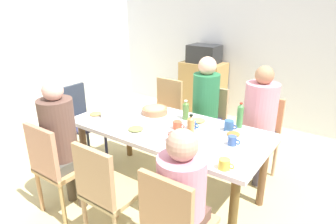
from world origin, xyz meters
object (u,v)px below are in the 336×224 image
person_2 (260,115)px  side_cabinet (203,89)px  cup_2 (232,141)px  cup_5 (229,126)px  chair_6 (174,223)px  dining_table (168,135)px  cup_1 (173,137)px  chair_1 (208,121)px  bowl_0 (155,110)px  bottle_0 (240,116)px  cup_3 (225,164)px  plate_3 (199,122)px  person_6 (182,192)px  plate_1 (136,130)px  bottle_1 (191,127)px  chair_3 (79,118)px  person_1 (205,103)px  cup_0 (105,115)px  bowl_1 (186,145)px  plate_0 (96,115)px  microwave (204,54)px  chair_5 (55,164)px  chair_4 (165,110)px  chair_2 (260,133)px  bottle_2 (186,110)px  cup_6 (192,125)px  plate_2 (233,135)px  person_5 (61,137)px  cup_4 (178,125)px

person_2 → side_cabinet: bearing=135.5°
cup_2 → cup_5: bearing=119.6°
cup_5 → chair_6: bearing=-83.7°
dining_table → cup_1: bearing=-46.6°
cup_5 → dining_table: bearing=-154.1°
chair_1 → person_2: (0.63, -0.09, 0.25)m
bowl_0 → side_cabinet: size_ratio=0.30×
cup_5 → bottle_0: (0.05, 0.13, 0.07)m
cup_3 → chair_6: bearing=-105.6°
plate_3 → person_6: bearing=-66.1°
plate_1 → bottle_1: bearing=18.4°
bottle_1 → chair_3: bearing=176.7°
chair_1 → bottle_1: bearing=-71.7°
cup_2 → person_1: bearing=131.4°
cup_0 → cup_2: size_ratio=1.13×
chair_1 → cup_0: 1.23m
chair_6 → person_6: bearing=90.0°
person_1 → bowl_1: size_ratio=6.95×
plate_0 → microwave: bearing=90.2°
chair_5 → cup_2: 1.54m
plate_3 → bowl_0: size_ratio=0.86×
chair_4 → bowl_0: chair_4 is taller
person_1 → chair_2: 0.68m
chair_5 → cup_2: size_ratio=8.47×
bottle_2 → chair_1: bearing=93.4°
microwave → cup_1: bearing=-67.1°
cup_5 → cup_6: cup_5 is taller
person_6 → chair_2: bearing=90.0°
cup_3 → bottle_0: bearing=104.8°
plate_2 → cup_6: bearing=-170.9°
chair_1 → person_5: 1.70m
chair_6 → cup_0: size_ratio=7.48×
chair_5 → person_1: bearing=68.1°
microwave → dining_table: bearing=-69.9°
person_1 → plate_3: bearing=-68.6°
person_1 → cup_6: 0.67m
person_1 → bowl_1: 1.09m
plate_0 → cup_1: (0.98, -0.02, 0.03)m
cup_5 → bottle_0: size_ratio=0.49×
chair_3 → side_cabinet: size_ratio=1.00×
person_6 → chair_4: bearing=128.8°
bowl_1 → bottle_2: size_ratio=0.93×
person_2 → chair_5: 2.02m
chair_3 → plate_2: 1.93m
cup_1 → chair_5: bearing=-144.5°
plate_3 → cup_1: cup_1 is taller
plate_3 → microwave: size_ratio=0.49×
plate_2 → cup_4: size_ratio=1.70×
person_2 → chair_4: person_2 is taller
person_1 → person_6: (0.63, -1.47, -0.07)m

